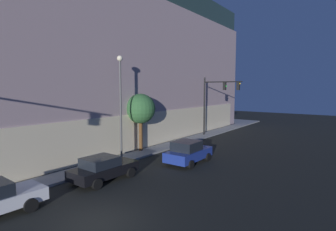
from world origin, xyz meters
name	(u,v)px	position (x,y,z in m)	size (l,w,h in m)	color
ground_plane	(96,225)	(0.00, 0.00, 0.00)	(120.00, 120.00, 0.00)	black
modern_building	(101,66)	(15.30, 17.93, 8.58)	(37.09, 20.86, 17.32)	#4C4C51
traffic_light_far_corner	(217,95)	(21.86, 5.08, 4.99)	(0.66, 4.61, 6.94)	black
street_lamp_sidewalk	(120,95)	(7.65, 6.44, 5.23)	(0.44, 0.44, 8.12)	#4E4E4E
sidewalk_tree	(141,109)	(10.84, 7.25, 3.92)	(2.68, 2.68, 5.15)	brown
car_black	(103,168)	(3.84, 4.08, 0.77)	(4.36, 2.19, 1.52)	black
car_blue	(188,152)	(10.34, 1.89, 0.86)	(4.24, 2.22, 1.74)	navy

